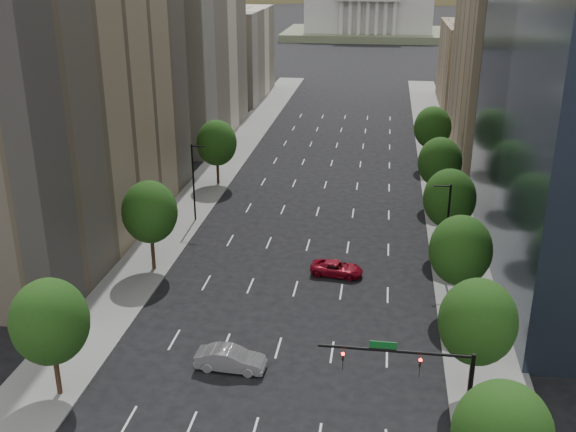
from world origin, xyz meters
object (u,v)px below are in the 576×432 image
at_px(traffic_signal, 428,378).
at_px(car_red_far, 337,268).
at_px(car_silver, 231,359).
at_px(capitol, 369,13).

xyz_separation_m(traffic_signal, car_red_far, (-7.03, 23.39, -4.49)).
bearing_deg(car_silver, car_red_far, -18.53).
relative_size(capitol, car_red_far, 12.17).
xyz_separation_m(capitol, car_red_far, (3.50, -196.32, -7.89)).
distance_m(capitol, car_silver, 213.17).
relative_size(traffic_signal, car_silver, 1.76).
bearing_deg(capitol, car_silver, -90.81).
height_order(traffic_signal, car_red_far, traffic_signal).
relative_size(traffic_signal, capitol, 0.15).
distance_m(capitol, car_red_far, 196.51).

